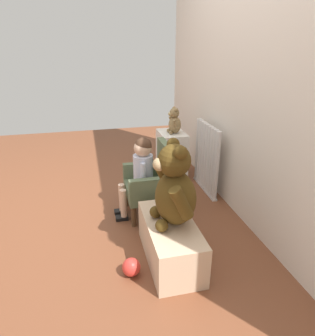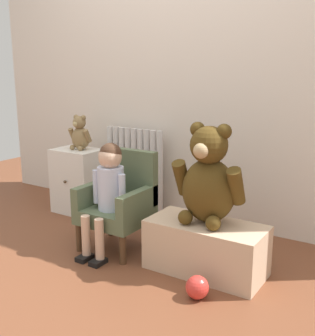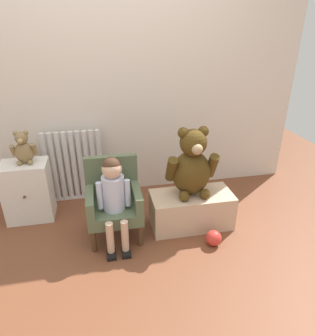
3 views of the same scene
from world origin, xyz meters
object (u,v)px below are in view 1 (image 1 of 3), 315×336
at_px(child_figure, 140,166).
at_px(large_teddy_bear, 175,189).
at_px(small_teddy_bear, 174,122).
at_px(toy_ball, 131,267).
at_px(radiator, 206,158).
at_px(low_bench, 170,241).
at_px(child_armchair, 153,181).
at_px(small_dresser, 172,155).

bearing_deg(child_figure, large_teddy_bear, 9.91).
relative_size(small_teddy_bear, toy_ball, 2.27).
distance_m(radiator, large_teddy_bear, 1.18).
bearing_deg(radiator, toy_ball, -41.34).
bearing_deg(toy_ball, large_teddy_bear, 108.30).
bearing_deg(low_bench, small_teddy_bear, 162.83).
bearing_deg(child_armchair, radiator, 117.64).
bearing_deg(child_armchair, child_figure, -90.00).
xyz_separation_m(child_armchair, child_figure, (0.00, -0.11, 0.15)).
bearing_deg(small_teddy_bear, low_bench, -17.17).
distance_m(child_armchair, small_teddy_bear, 0.87).
bearing_deg(child_armchair, small_teddy_bear, 150.42).
bearing_deg(large_teddy_bear, child_figure, -170.09).
xyz_separation_m(child_armchair, small_teddy_bear, (-0.69, 0.39, 0.34)).
relative_size(low_bench, small_teddy_bear, 2.45).
bearing_deg(child_armchair, large_teddy_bear, 0.37).
height_order(radiator, low_bench, radiator).
relative_size(child_armchair, small_teddy_bear, 2.31).
bearing_deg(small_teddy_bear, toy_ball, -26.20).
distance_m(radiator, low_bench, 1.20).
height_order(child_figure, large_teddy_bear, large_teddy_bear).
bearing_deg(small_teddy_bear, child_armchair, -29.58).
relative_size(radiator, small_teddy_bear, 2.50).
bearing_deg(small_teddy_bear, child_figure, -35.88).
bearing_deg(large_teddy_bear, child_armchair, -179.63).
xyz_separation_m(small_dresser, toy_ball, (1.47, -0.69, -0.20)).
bearing_deg(child_figure, toy_ball, -15.52).
distance_m(low_bench, small_teddy_bear, 1.50).
relative_size(small_dresser, toy_ball, 4.29).
height_order(radiator, small_dresser, radiator).
xyz_separation_m(radiator, large_teddy_bear, (0.98, -0.63, 0.21)).
height_order(small_dresser, low_bench, small_dresser).
bearing_deg(low_bench, toy_ball, -71.45).
distance_m(small_dresser, small_teddy_bear, 0.39).
bearing_deg(large_teddy_bear, small_teddy_bear, 163.74).
relative_size(child_armchair, child_figure, 0.90).
bearing_deg(child_figure, small_teddy_bear, 144.12).
bearing_deg(small_dresser, radiator, 33.35).
bearing_deg(low_bench, large_teddy_bear, 105.44).
height_order(small_dresser, toy_ball, small_dresser).
xyz_separation_m(child_figure, low_bench, (0.65, 0.09, -0.32)).
distance_m(child_armchair, low_bench, 0.67).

